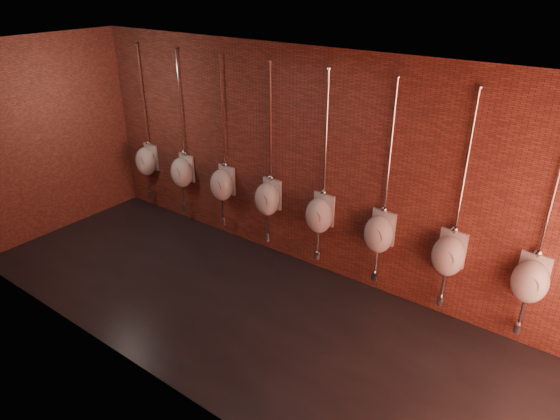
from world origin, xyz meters
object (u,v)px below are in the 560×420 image
(urinal_6, at_px, (448,255))
(urinal_2, at_px, (222,184))
(urinal_7, at_px, (530,280))
(urinal_3, at_px, (268,198))
(urinal_1, at_px, (182,172))
(urinal_0, at_px, (146,161))
(urinal_4, at_px, (319,214))
(urinal_5, at_px, (379,233))

(urinal_6, bearing_deg, urinal_2, 180.00)
(urinal_2, distance_m, urinal_6, 3.70)
(urinal_6, distance_m, urinal_7, 0.92)
(urinal_2, bearing_deg, urinal_3, 0.00)
(urinal_1, distance_m, urinal_3, 1.85)
(urinal_7, bearing_deg, urinal_0, 180.00)
(urinal_2, height_order, urinal_7, same)
(urinal_4, xyz_separation_m, urinal_5, (0.92, 0.00, 0.00))
(urinal_3, bearing_deg, urinal_4, 0.00)
(urinal_1, height_order, urinal_3, same)
(urinal_2, relative_size, urinal_6, 1.00)
(urinal_3, height_order, urinal_6, same)
(urinal_6, relative_size, urinal_7, 1.00)
(urinal_5, bearing_deg, urinal_2, 180.00)
(urinal_0, bearing_deg, urinal_5, 0.00)
(urinal_6, bearing_deg, urinal_1, 180.00)
(urinal_1, bearing_deg, urinal_2, 0.00)
(urinal_5, xyz_separation_m, urinal_7, (1.85, 0.00, 0.00))
(urinal_4, bearing_deg, urinal_2, 180.00)
(urinal_0, relative_size, urinal_7, 1.00)
(urinal_5, distance_m, urinal_7, 1.85)
(urinal_4, bearing_deg, urinal_1, 180.00)
(urinal_5, bearing_deg, urinal_4, 180.00)
(urinal_3, distance_m, urinal_5, 1.85)
(urinal_1, height_order, urinal_5, same)
(urinal_1, distance_m, urinal_4, 2.77)
(urinal_2, bearing_deg, urinal_0, 180.00)
(urinal_0, relative_size, urinal_4, 1.00)
(urinal_0, distance_m, urinal_3, 2.77)
(urinal_2, relative_size, urinal_4, 1.00)
(urinal_0, height_order, urinal_7, same)
(urinal_4, distance_m, urinal_5, 0.92)
(urinal_0, relative_size, urinal_6, 1.00)
(urinal_0, distance_m, urinal_7, 6.47)
(urinal_1, distance_m, urinal_6, 4.62)
(urinal_2, xyz_separation_m, urinal_3, (0.92, 0.00, 0.00))
(urinal_3, bearing_deg, urinal_5, 0.00)
(urinal_1, bearing_deg, urinal_6, 0.00)
(urinal_2, bearing_deg, urinal_6, 0.00)
(urinal_2, xyz_separation_m, urinal_5, (2.77, 0.00, 0.00))
(urinal_3, height_order, urinal_4, same)
(urinal_3, relative_size, urinal_5, 1.00)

